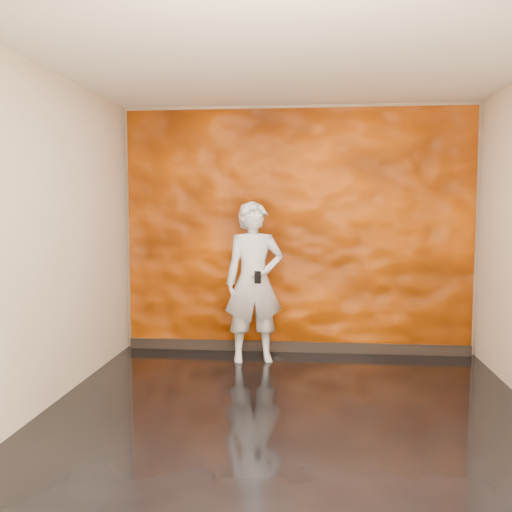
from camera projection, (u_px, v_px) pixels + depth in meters
name	position (u px, v px, depth m)	size (l,w,h in m)	color
room	(290.00, 240.00, 4.52)	(4.02, 4.02, 2.81)	black
feature_wall	(297.00, 232.00, 6.46)	(3.90, 0.06, 2.75)	#C94B00
baseboard	(296.00, 347.00, 6.53)	(3.90, 0.04, 0.12)	black
man	(254.00, 282.00, 6.10)	(0.63, 0.41, 1.72)	#A1A6B0
phone	(258.00, 277.00, 5.83)	(0.07, 0.01, 0.13)	black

